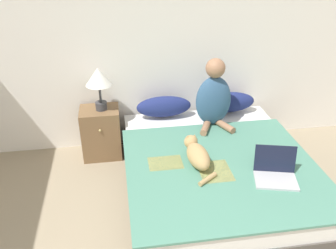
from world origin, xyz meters
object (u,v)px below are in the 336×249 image
(cat_tabby, at_px, (197,154))
(laptop_open, at_px, (275,173))
(person_sitting, at_px, (214,97))
(table_lamp, at_px, (99,79))
(pillow_near, at_px, (164,107))
(nightstand, at_px, (101,133))
(bed, at_px, (215,173))
(pillow_far, at_px, (228,102))

(cat_tabby, xyz_separation_m, laptop_open, (0.60, -0.32, -0.04))
(person_sitting, relative_size, table_lamp, 1.57)
(pillow_near, relative_size, table_lamp, 1.31)
(nightstand, distance_m, table_lamp, 0.63)
(cat_tabby, distance_m, table_lamp, 1.31)
(person_sitting, bearing_deg, nightstand, 169.46)
(bed, distance_m, pillow_far, 1.00)
(pillow_far, height_order, cat_tabby, pillow_far)
(table_lamp, bearing_deg, pillow_far, 1.89)
(person_sitting, relative_size, laptop_open, 1.80)
(pillow_near, bearing_deg, laptop_open, -59.31)
(cat_tabby, relative_size, nightstand, 1.03)
(person_sitting, height_order, table_lamp, person_sitting)
(cat_tabby, relative_size, table_lamp, 1.26)
(table_lamp, bearing_deg, bed, -37.98)
(bed, height_order, laptop_open, laptop_open)
(nightstand, bearing_deg, pillow_far, 1.70)
(bed, height_order, table_lamp, table_lamp)
(person_sitting, distance_m, table_lamp, 1.21)
(cat_tabby, bearing_deg, person_sitting, -31.70)
(pillow_far, relative_size, person_sitting, 0.84)
(pillow_near, height_order, pillow_far, same)
(bed, distance_m, cat_tabby, 0.38)
(pillow_far, relative_size, laptop_open, 1.50)
(cat_tabby, height_order, laptop_open, laptop_open)
(cat_tabby, height_order, table_lamp, table_lamp)
(pillow_far, bearing_deg, pillow_near, 180.00)
(bed, relative_size, pillow_far, 3.26)
(table_lamp, bearing_deg, person_sitting, -10.61)
(pillow_near, xyz_separation_m, person_sitting, (0.49, -0.27, 0.20))
(bed, relative_size, person_sitting, 2.73)
(nightstand, bearing_deg, bed, -37.35)
(person_sitting, height_order, laptop_open, person_sitting)
(pillow_far, relative_size, cat_tabby, 1.04)
(pillow_far, xyz_separation_m, laptop_open, (0.02, -1.29, -0.06))
(cat_tabby, distance_m, nightstand, 1.29)
(cat_tabby, bearing_deg, laptop_open, -124.36)
(laptop_open, bearing_deg, pillow_far, 105.35)
(bed, xyz_separation_m, cat_tabby, (-0.21, -0.09, 0.31))
(bed, bearing_deg, pillow_far, 66.82)
(bed, bearing_deg, cat_tabby, -156.12)
(cat_tabby, relative_size, laptop_open, 1.44)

